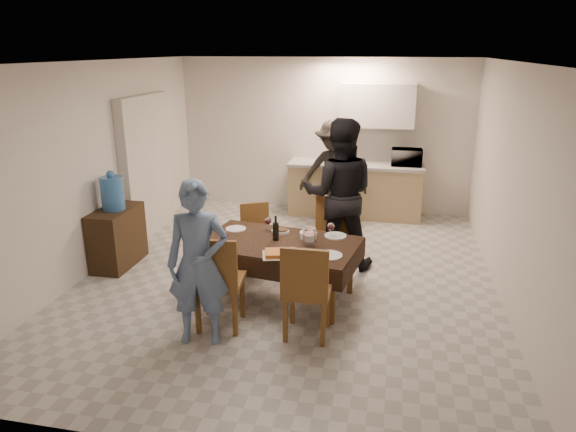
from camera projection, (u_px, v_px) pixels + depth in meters
name	position (u px, v px, depth m)	size (l,w,h in m)	color
floor	(289.00, 277.00, 6.46)	(5.00, 6.00, 0.02)	#B2B2AD
ceiling	(289.00, 62.00, 5.65)	(5.00, 6.00, 0.02)	white
wall_back	(323.00, 136.00, 8.84)	(5.00, 0.02, 2.60)	silver
wall_front	(195.00, 287.00, 3.26)	(5.00, 0.02, 2.60)	silver
wall_left	(97.00, 167.00, 6.53)	(0.02, 6.00, 2.60)	silver
wall_right	(514.00, 188.00, 5.58)	(0.02, 6.00, 2.60)	silver
stub_partition	(147.00, 166.00, 7.71)	(0.15, 1.40, 2.10)	beige
kitchen_base_cabinet	(355.00, 191.00, 8.70)	(2.20, 0.60, 0.86)	tan
kitchen_worktop	(356.00, 165.00, 8.56)	(2.24, 0.64, 0.05)	#9E9E99
upper_cabinet	(378.00, 105.00, 8.33)	(1.20, 0.34, 0.70)	silver
dining_table	(279.00, 244.00, 5.76)	(1.87, 1.27, 0.68)	black
chair_near_left	(216.00, 274.00, 5.06)	(0.50, 0.50, 0.55)	brown
chair_near_right	(306.00, 283.00, 4.90)	(0.46, 0.46, 0.54)	brown
chair_far_left	(256.00, 233.00, 6.51)	(0.51, 0.53, 0.45)	brown
chair_far_right	(327.00, 232.00, 6.30)	(0.51, 0.51, 0.52)	brown
console	(117.00, 237.00, 6.71)	(0.42, 0.83, 0.77)	#332211
water_jug	(112.00, 193.00, 6.53)	(0.29, 0.29, 0.43)	#3D81CC
wine_bottle	(276.00, 228.00, 5.76)	(0.07, 0.07, 0.29)	black
water_pitcher	(309.00, 237.00, 5.60)	(0.14, 0.14, 0.21)	white
savoury_tart	(281.00, 253.00, 5.37)	(0.38, 0.28, 0.05)	#D3863E
salad_bowl	(308.00, 235.00, 5.85)	(0.19, 0.19, 0.08)	white
mushroom_dish	(280.00, 232.00, 6.01)	(0.19, 0.19, 0.03)	white
wine_glass_a	(225.00, 238.00, 5.59)	(0.08, 0.08, 0.19)	white
wine_glass_b	(331.00, 230.00, 5.85)	(0.08, 0.08, 0.18)	white
wine_glass_c	(268.00, 224.00, 6.04)	(0.09, 0.09, 0.19)	white
plate_near_left	(219.00, 247.00, 5.58)	(0.27, 0.27, 0.02)	white
plate_near_right	(329.00, 255.00, 5.35)	(0.28, 0.28, 0.02)	white
plate_far_left	(236.00, 229.00, 6.14)	(0.24, 0.24, 0.01)	white
plate_far_right	(336.00, 236.00, 5.91)	(0.26, 0.26, 0.01)	white
microwave	(407.00, 157.00, 8.35)	(0.49, 0.33, 0.27)	silver
person_near	(198.00, 264.00, 4.83)	(0.59, 0.39, 1.62)	#5D79A2
person_far	(339.00, 194.00, 6.53)	(0.94, 0.73, 1.94)	black
person_kitchen	(333.00, 173.00, 8.22)	(1.08, 0.62, 1.68)	black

